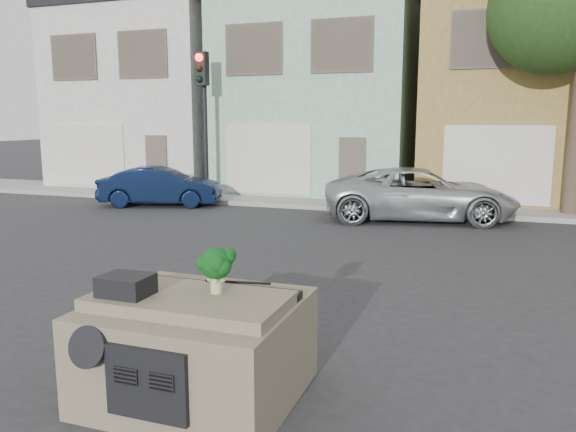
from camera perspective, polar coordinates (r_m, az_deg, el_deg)
The scene contains 12 objects.
ground_plane at distance 8.70m, azimuth 0.57°, elevation -9.10°, with size 120.00×120.00×0.00m, color #303033.
sidewalk at distance 18.68m, azimuth 11.08°, elevation 1.13°, with size 40.00×3.00×0.15m, color gray.
townhouse_white at distance 26.17m, azimuth -12.26°, elevation 11.62°, with size 7.20×8.20×7.55m, color silver.
townhouse_mint at distance 23.15m, azimuth 4.12°, elevation 12.09°, with size 7.20×8.20×7.55m, color #97C2A6.
townhouse_tan at distance 22.35m, azimuth 23.38°, elevation 11.42°, with size 7.20×8.20×7.55m, color olive.
navy_sedan at distance 19.10m, azimuth -12.76°, elevation 1.03°, with size 1.36×3.91×1.29m, color black.
silver_pickup at distance 16.40m, azimuth 13.16°, elevation -0.39°, with size 2.46×5.34×1.48m, color #ACAFB3.
traffic_signal at distance 19.57m, azimuth -8.54°, elevation 8.86°, with size 0.40×0.40×5.10m, color black.
car_dashboard at distance 5.93m, azimuth -9.12°, elevation -12.69°, with size 2.00×1.80×1.12m, color #766C55.
instrument_hump at distance 5.73m, azimuth -16.13°, elevation -6.76°, with size 0.48×0.38×0.20m, color black.
wiper_arm at distance 5.94m, azimuth -5.11°, elevation -6.71°, with size 0.70×0.03×0.02m, color black.
broccoli at distance 5.58m, azimuth -7.32°, elevation -5.45°, with size 0.38×0.38×0.47m, color #0A370F.
Camera 1 is at (2.67, -7.79, 2.81)m, focal length 35.00 mm.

